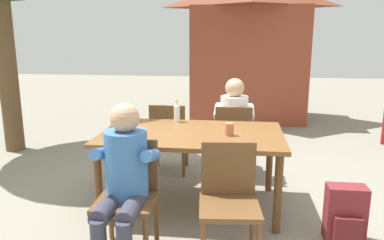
% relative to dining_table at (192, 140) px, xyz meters
% --- Properties ---
extents(ground_plane, '(24.00, 24.00, 0.00)m').
position_rel_dining_table_xyz_m(ground_plane, '(0.00, 0.00, -0.67)').
color(ground_plane, gray).
extents(dining_table, '(1.73, 1.07, 0.75)m').
position_rel_dining_table_xyz_m(dining_table, '(0.00, 0.00, 0.00)').
color(dining_table, brown).
rests_on(dining_table, ground_plane).
extents(chair_near_left, '(0.45, 0.45, 0.87)m').
position_rel_dining_table_xyz_m(chair_near_left, '(-0.39, -0.83, -0.18)').
color(chair_near_left, brown).
rests_on(chair_near_left, ground_plane).
extents(chair_far_right, '(0.44, 0.44, 0.87)m').
position_rel_dining_table_xyz_m(chair_far_right, '(0.39, 0.83, -0.18)').
color(chair_far_right, brown).
rests_on(chair_far_right, ground_plane).
extents(chair_far_left, '(0.46, 0.46, 0.87)m').
position_rel_dining_table_xyz_m(chair_far_left, '(-0.39, 0.83, -0.18)').
color(chair_far_left, brown).
rests_on(chair_far_left, ground_plane).
extents(chair_near_right, '(0.48, 0.48, 0.87)m').
position_rel_dining_table_xyz_m(chair_near_right, '(0.38, -0.83, -0.18)').
color(chair_near_right, brown).
rests_on(chair_near_right, ground_plane).
extents(person_in_white_shirt, '(0.47, 0.61, 1.18)m').
position_rel_dining_table_xyz_m(person_in_white_shirt, '(-0.39, -0.94, -0.01)').
color(person_in_white_shirt, '#3D70B2').
rests_on(person_in_white_shirt, ground_plane).
extents(person_in_plaid_shirt, '(0.47, 0.61, 1.18)m').
position_rel_dining_table_xyz_m(person_in_plaid_shirt, '(0.39, 0.94, -0.01)').
color(person_in_plaid_shirt, white).
rests_on(person_in_plaid_shirt, ground_plane).
extents(bottle_green, '(0.06, 0.06, 0.29)m').
position_rel_dining_table_xyz_m(bottle_green, '(-0.62, -0.38, 0.21)').
color(bottle_green, '#287A38').
rests_on(bottle_green, dining_table).
extents(bottle_olive, '(0.06, 0.06, 0.26)m').
position_rel_dining_table_xyz_m(bottle_olive, '(-0.58, -0.07, 0.19)').
color(bottle_olive, '#566623').
rests_on(bottle_olive, dining_table).
extents(bottle_clear, '(0.06, 0.06, 0.24)m').
position_rel_dining_table_xyz_m(bottle_clear, '(-0.22, 0.42, 0.18)').
color(bottle_clear, white).
rests_on(bottle_clear, dining_table).
extents(cup_terracotta, '(0.08, 0.08, 0.12)m').
position_rel_dining_table_xyz_m(cup_terracotta, '(0.36, -0.08, 0.14)').
color(cup_terracotta, '#BC6B47').
rests_on(cup_terracotta, dining_table).
extents(cup_glass, '(0.08, 0.08, 0.11)m').
position_rel_dining_table_xyz_m(cup_glass, '(-0.61, -0.27, 0.13)').
color(cup_glass, silver).
rests_on(cup_glass, dining_table).
extents(cup_white, '(0.08, 0.08, 0.10)m').
position_rel_dining_table_xyz_m(cup_white, '(-0.78, 0.31, 0.13)').
color(cup_white, white).
rests_on(cup_white, dining_table).
extents(backpack_by_near_side, '(0.31, 0.24, 0.48)m').
position_rel_dining_table_xyz_m(backpack_by_near_side, '(1.32, -0.52, -0.44)').
color(backpack_by_near_side, maroon).
rests_on(backpack_by_near_side, ground_plane).
extents(brick_kiosk, '(2.51, 1.71, 2.75)m').
position_rel_dining_table_xyz_m(brick_kiosk, '(0.61, 4.21, 0.77)').
color(brick_kiosk, brown).
rests_on(brick_kiosk, ground_plane).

